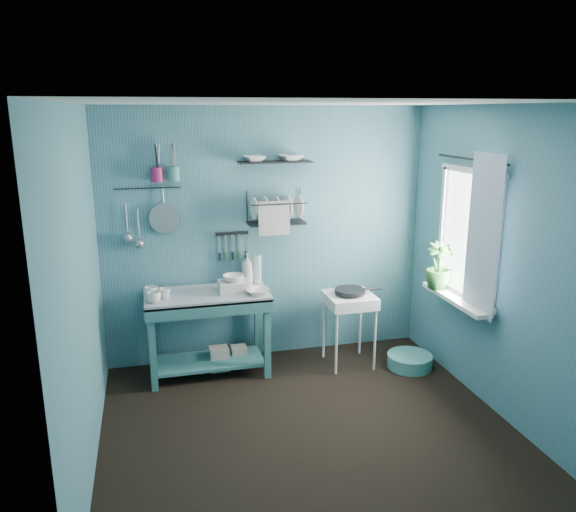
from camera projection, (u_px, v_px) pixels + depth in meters
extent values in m
plane|color=black|center=(308.00, 428.00, 4.46)|extent=(3.20, 3.20, 0.00)
plane|color=silver|center=(311.00, 103.00, 3.83)|extent=(3.20, 3.20, 0.00)
plane|color=#3C6C7A|center=(267.00, 235.00, 5.55)|extent=(3.20, 0.00, 3.20)
plane|color=#3C6C7A|center=(396.00, 364.00, 2.74)|extent=(3.20, 0.00, 3.20)
plane|color=#3C6C7A|center=(81.00, 295.00, 3.76)|extent=(0.00, 3.00, 3.00)
plane|color=#3C6C7A|center=(500.00, 264.00, 4.52)|extent=(0.00, 3.00, 3.00)
cube|color=#346C6D|center=(208.00, 333.00, 5.31)|extent=(1.21, 0.73, 0.81)
imported|color=white|center=(154.00, 297.00, 4.93)|extent=(0.12, 0.12, 0.10)
imported|color=white|center=(165.00, 293.00, 5.05)|extent=(0.14, 0.14, 0.09)
imported|color=white|center=(151.00, 292.00, 5.08)|extent=(0.17, 0.17, 0.10)
cube|color=beige|center=(234.00, 286.00, 5.24)|extent=(0.28, 0.22, 0.10)
imported|color=white|center=(234.00, 278.00, 5.22)|extent=(0.20, 0.19, 0.06)
imported|color=beige|center=(247.00, 269.00, 5.46)|extent=(0.12, 0.12, 0.30)
cylinder|color=silver|center=(257.00, 268.00, 5.50)|extent=(0.09, 0.09, 0.28)
imported|color=white|center=(257.00, 291.00, 5.17)|extent=(0.22, 0.22, 0.05)
cube|color=white|center=(349.00, 329.00, 5.52)|extent=(0.47, 0.47, 0.72)
cylinder|color=black|center=(350.00, 291.00, 5.42)|extent=(0.30, 0.30, 0.03)
cube|color=black|center=(232.00, 233.00, 5.43)|extent=(0.32, 0.03, 0.03)
cube|color=black|center=(276.00, 207.00, 5.37)|extent=(0.58, 0.31, 0.32)
cube|color=black|center=(275.00, 162.00, 5.29)|extent=(0.70, 0.18, 0.02)
imported|color=white|center=(254.00, 150.00, 5.21)|extent=(0.24, 0.24, 0.05)
imported|color=white|center=(291.00, 155.00, 5.31)|extent=(0.26, 0.26, 0.06)
cylinder|color=#951B56|center=(157.00, 175.00, 5.07)|extent=(0.11, 0.11, 0.13)
cylinder|color=teal|center=(174.00, 174.00, 5.11)|extent=(0.11, 0.11, 0.13)
cylinder|color=#999BA0|center=(164.00, 218.00, 5.21)|extent=(0.28, 0.03, 0.28)
cylinder|color=#999BA0|center=(127.00, 219.00, 5.14)|extent=(0.01, 0.01, 0.30)
cylinder|color=#999BA0|center=(138.00, 225.00, 5.18)|extent=(0.01, 0.01, 0.30)
cylinder|color=black|center=(148.00, 188.00, 5.13)|extent=(0.60, 0.01, 0.01)
plane|color=white|center=(469.00, 234.00, 4.90)|extent=(0.00, 1.10, 1.10)
cube|color=white|center=(455.00, 299.00, 5.03)|extent=(0.16, 0.95, 0.04)
plane|color=silver|center=(483.00, 236.00, 4.59)|extent=(0.00, 1.35, 1.35)
cylinder|color=black|center=(471.00, 159.00, 4.73)|extent=(0.02, 1.05, 0.02)
imported|color=#285E25|center=(439.00, 266.00, 5.22)|extent=(0.27, 0.27, 0.44)
cube|color=tan|center=(219.00, 359.00, 5.45)|extent=(0.18, 0.18, 0.22)
cube|color=tan|center=(239.00, 356.00, 5.53)|extent=(0.15, 0.15, 0.20)
cylinder|color=teal|center=(410.00, 361.00, 5.51)|extent=(0.44, 0.44, 0.13)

